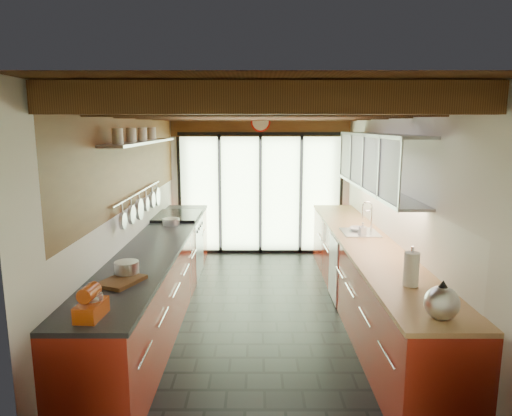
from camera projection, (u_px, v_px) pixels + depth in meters
The scene contains 18 objects.
ground at pixel (262, 312), 5.69m from camera, with size 5.50×5.50×0.00m, color black.
room_shell at pixel (262, 181), 5.40m from camera, with size 5.50×5.50×5.50m.
ceiling_beams at pixel (262, 112), 5.62m from camera, with size 3.14×5.06×4.90m.
glass_door at pixel (260, 162), 8.05m from camera, with size 2.95×0.10×2.90m.
left_counter at pixel (159, 277), 5.61m from camera, with size 0.68×5.00×0.92m.
range_stove at pixel (179, 245), 7.04m from camera, with size 0.66×0.90×0.97m.
right_counter at pixel (365, 277), 5.61m from camera, with size 0.68×5.00×0.92m.
sink_assembly at pixel (361, 230), 5.91m from camera, with size 0.45×0.52×0.43m.
upper_cabinets_right at pixel (377, 162), 5.66m from camera, with size 0.34×3.00×3.00m.
left_wall_fixtures at pixel (143, 166), 5.62m from camera, with size 0.28×2.60×0.96m.
stand_mixer at pixel (91, 304), 3.31m from camera, with size 0.18×0.29×0.25m.
pot_large at pixel (127, 269), 4.21m from camera, with size 0.22×0.22×0.14m, color silver.
pot_small at pixel (171, 222), 6.39m from camera, with size 0.24×0.24×0.09m, color silver.
cutting_board at pixel (121, 281), 4.04m from camera, with size 0.28×0.39×0.03m, color brown.
kettle at pixel (442, 301), 3.29m from camera, with size 0.32×0.35×0.30m.
paper_towel at pixel (411, 270), 3.94m from camera, with size 0.17×0.17×0.36m.
soap_bottle at pixel (363, 229), 5.74m from camera, with size 0.08×0.08×0.18m, color silver.
bowl at pixel (358, 229), 6.00m from camera, with size 0.22×0.22×0.06m, color silver.
Camera 1 is at (-0.07, -5.37, 2.30)m, focal length 32.00 mm.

